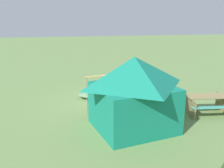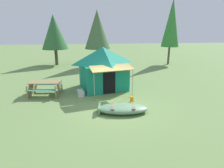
{
  "view_description": "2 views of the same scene",
  "coord_description": "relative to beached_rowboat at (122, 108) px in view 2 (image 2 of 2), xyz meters",
  "views": [
    {
      "loc": [
        2.12,
        11.6,
        4.1
      ],
      "look_at": [
        0.11,
        1.24,
        1.24
      ],
      "focal_mm": 40.85,
      "sensor_mm": 36.0,
      "label": 1
    },
    {
      "loc": [
        -1.24,
        -8.45,
        3.78
      ],
      "look_at": [
        -0.04,
        0.81,
        0.95
      ],
      "focal_mm": 29.31,
      "sensor_mm": 36.0,
      "label": 2
    }
  ],
  "objects": [
    {
      "name": "picnic_table",
      "position": [
        -4.09,
        2.96,
        0.3
      ],
      "size": [
        1.92,
        1.61,
        0.79
      ],
      "color": "#907E50",
      "rests_on": "ground_plane"
    },
    {
      "name": "pine_tree_back_right",
      "position": [
        -4.94,
        12.59,
        3.23
      ],
      "size": [
        2.73,
        2.73,
        5.17
      ],
      "color": "#493F36",
      "rests_on": "ground_plane"
    },
    {
      "name": "cooler_box",
      "position": [
        -2.03,
        2.49,
        -0.03
      ],
      "size": [
        0.45,
        0.65,
        0.33
      ],
      "primitive_type": "cube",
      "rotation": [
        0.0,
        0.0,
        1.77
      ],
      "color": "silver",
      "rests_on": "ground_plane"
    },
    {
      "name": "pine_tree_back_left",
      "position": [
        7.27,
        11.41,
        4.13
      ],
      "size": [
        1.86,
        1.86,
        6.76
      ],
      "color": "brown",
      "rests_on": "ground_plane"
    },
    {
      "name": "beached_rowboat",
      "position": [
        0.0,
        0.0,
        0.0
      ],
      "size": [
        2.48,
        1.34,
        0.37
      ],
      "color": "#618D65",
      "rests_on": "ground_plane"
    },
    {
      "name": "fuel_can",
      "position": [
        0.73,
        1.16,
        -0.04
      ],
      "size": [
        0.26,
        0.26,
        0.3
      ],
      "primitive_type": "cylinder",
      "rotation": [
        0.0,
        0.0,
        2.57
      ],
      "color": "orange",
      "rests_on": "ground_plane"
    },
    {
      "name": "canvas_cabin_tent",
      "position": [
        -0.59,
        3.78,
        1.21
      ],
      "size": [
        3.4,
        3.98,
        2.7
      ],
      "color": "#158067",
      "rests_on": "ground_plane"
    },
    {
      "name": "ground_plane",
      "position": [
        -0.26,
        0.7,
        -0.19
      ],
      "size": [
        80.0,
        80.0,
        0.0
      ],
      "primitive_type": "plane",
      "color": "#6C8C4D"
    },
    {
      "name": "pine_tree_far_center",
      "position": [
        -0.54,
        10.84,
        3.49
      ],
      "size": [
        2.53,
        2.53,
        5.53
      ],
      "color": "brown",
      "rests_on": "ground_plane"
    }
  ]
}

